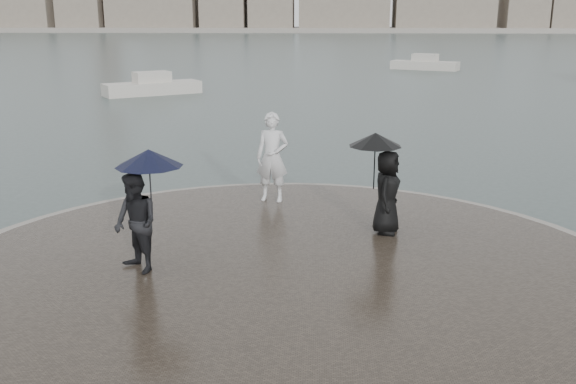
{
  "coord_description": "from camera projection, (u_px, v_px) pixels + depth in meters",
  "views": [
    {
      "loc": [
        0.55,
        -6.05,
        4.47
      ],
      "look_at": [
        0.0,
        4.8,
        1.45
      ],
      "focal_mm": 40.0,
      "sensor_mm": 36.0,
      "label": 1
    }
  ],
  "objects": [
    {
      "name": "kerb_ring",
      "position": [
        284.0,
        290.0,
        10.37
      ],
      "size": [
        12.5,
        12.5,
        0.32
      ],
      "primitive_type": "cylinder",
      "color": "gray",
      "rests_on": "ground"
    },
    {
      "name": "quay_tip",
      "position": [
        284.0,
        289.0,
        10.36
      ],
      "size": [
        11.9,
        11.9,
        0.36
      ],
      "primitive_type": "cylinder",
      "color": "#2D261E",
      "rests_on": "ground"
    },
    {
      "name": "statue",
      "position": [
        272.0,
        157.0,
        14.38
      ],
      "size": [
        0.81,
        0.6,
        2.02
      ],
      "primitive_type": "imported",
      "rotation": [
        0.0,
        0.0,
        -0.17
      ],
      "color": "silver",
      "rests_on": "quay_tip"
    },
    {
      "name": "visitor_left",
      "position": [
        139.0,
        205.0,
        10.35
      ],
      "size": [
        1.31,
        1.15,
        2.04
      ],
      "color": "black",
      "rests_on": "quay_tip"
    },
    {
      "name": "visitor_right",
      "position": [
        384.0,
        177.0,
        12.24
      ],
      "size": [
        1.12,
        1.06,
        1.95
      ],
      "color": "black",
      "rests_on": "quay_tip"
    },
    {
      "name": "far_skyline",
      "position": [
        294.0,
        9.0,
        160.48
      ],
      "size": [
        260.0,
        20.0,
        37.0
      ],
      "color": "gray",
      "rests_on": "ground"
    },
    {
      "name": "boats",
      "position": [
        409.0,
        74.0,
        45.09
      ],
      "size": [
        33.84,
        22.05,
        1.5
      ],
      "color": "beige",
      "rests_on": "ground"
    }
  ]
}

